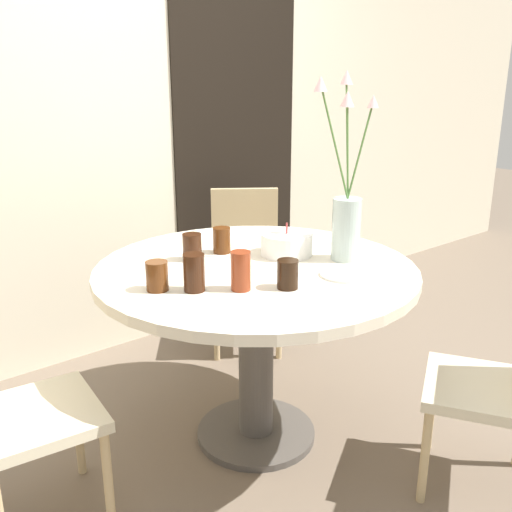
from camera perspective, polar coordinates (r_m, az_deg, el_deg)
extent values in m
plane|color=#6B5B4C|center=(2.59, 0.00, -17.45)|extent=(16.00, 16.00, 0.00)
cube|color=beige|center=(3.16, -14.39, 13.59)|extent=(8.00, 0.05, 2.60)
cube|color=black|center=(3.58, -1.90, 10.08)|extent=(0.90, 0.01, 2.05)
cylinder|color=beige|center=(2.25, 0.00, -1.46)|extent=(1.27, 1.27, 0.04)
cylinder|color=#4C4742|center=(2.40, 0.00, -9.92)|extent=(0.14, 0.14, 0.71)
cylinder|color=#4C4742|center=(2.59, 0.00, -17.18)|extent=(0.51, 0.51, 0.03)
cube|color=beige|center=(3.19, -0.98, -2.35)|extent=(0.56, 0.56, 0.04)
cube|color=tan|center=(3.29, -1.15, 2.83)|extent=(0.33, 0.25, 0.46)
cylinder|color=tan|center=(3.11, -3.97, -7.15)|extent=(0.03, 0.03, 0.38)
cylinder|color=tan|center=(3.12, 2.33, -7.00)|extent=(0.03, 0.03, 0.38)
cylinder|color=tan|center=(3.42, -3.95, -4.78)|extent=(0.03, 0.03, 0.38)
cylinder|color=tan|center=(3.44, 1.75, -4.65)|extent=(0.03, 0.03, 0.38)
cube|color=beige|center=(2.10, -21.12, -14.77)|extent=(0.44, 0.44, 0.04)
cylinder|color=tan|center=(2.12, -14.57, -20.86)|extent=(0.03, 0.03, 0.38)
cylinder|color=tan|center=(2.38, -17.36, -16.26)|extent=(0.03, 0.03, 0.38)
cube|color=beige|center=(2.28, 21.68, -12.26)|extent=(0.55, 0.55, 0.04)
cylinder|color=tan|center=(2.52, 17.13, -14.22)|extent=(0.03, 0.03, 0.38)
cylinder|color=tan|center=(2.24, 16.53, -18.65)|extent=(0.03, 0.03, 0.38)
cylinder|color=white|center=(2.37, 3.07, 1.20)|extent=(0.22, 0.22, 0.09)
cylinder|color=#E54C4C|center=(2.35, 3.10, 2.81)|extent=(0.01, 0.01, 0.04)
cylinder|color=#B2C6C1|center=(2.31, 9.00, 2.64)|extent=(0.12, 0.12, 0.25)
cylinder|color=#4C7538|center=(2.33, 9.11, 11.60)|extent=(0.10, 0.13, 0.46)
cone|color=beige|center=(2.39, 9.06, 17.23)|extent=(0.05, 0.05, 0.06)
cylinder|color=#4C7538|center=(2.25, 7.86, 11.16)|extent=(0.09, 0.09, 0.44)
cone|color=beige|center=(2.23, 6.49, 16.75)|extent=(0.05, 0.05, 0.06)
cylinder|color=#4C7538|center=(2.29, 9.15, 10.50)|extent=(0.04, 0.07, 0.38)
cone|color=beige|center=(2.31, 9.14, 15.26)|extent=(0.06, 0.06, 0.06)
cylinder|color=#4C7538|center=(2.29, 10.39, 10.33)|extent=(0.11, 0.02, 0.37)
cone|color=beige|center=(2.31, 11.66, 14.91)|extent=(0.04, 0.04, 0.05)
cylinder|color=white|center=(2.16, 8.87, -1.82)|extent=(0.19, 0.19, 0.01)
cylinder|color=#33190C|center=(2.31, -6.41, 0.90)|extent=(0.08, 0.08, 0.11)
cylinder|color=#51280F|center=(2.00, -9.87, -1.98)|extent=(0.08, 0.08, 0.10)
cylinder|color=maroon|center=(1.97, -1.54, -1.50)|extent=(0.07, 0.07, 0.14)
cylinder|color=black|center=(1.99, 3.19, -1.83)|extent=(0.08, 0.08, 0.10)
cylinder|color=#33190C|center=(1.97, -6.22, -1.66)|extent=(0.07, 0.07, 0.13)
cylinder|color=#51280F|center=(2.40, -3.53, 1.58)|extent=(0.07, 0.07, 0.11)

